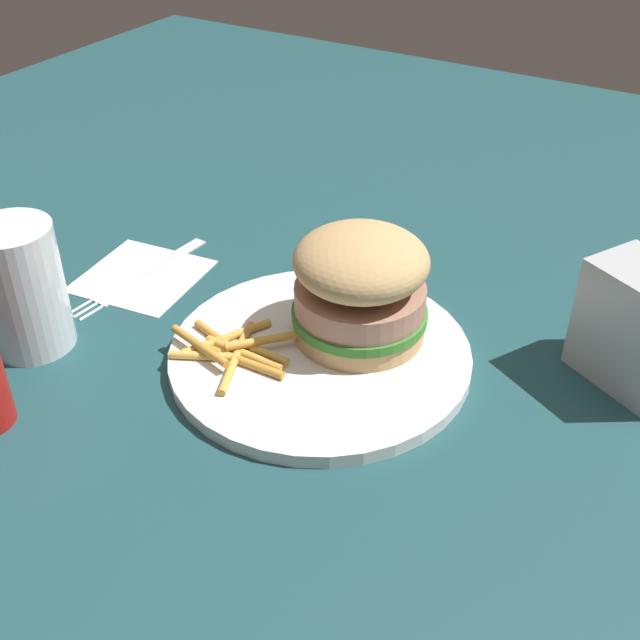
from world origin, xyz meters
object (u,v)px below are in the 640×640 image
fork (140,274)px  drink_glass (23,294)px  napkin (142,276)px  fries_pile (235,349)px  napkin_dispenser (640,328)px  plate (320,355)px  sandwich (360,286)px

fork → drink_glass: 0.14m
napkin → fries_pile: bearing=-112.3°
fries_pile → napkin: (0.07, 0.16, -0.02)m
drink_glass → napkin_dispenser: (0.22, -0.46, -0.00)m
plate → napkin: (0.03, 0.22, -0.01)m
sandwich → fork: (-0.01, 0.24, -0.06)m
napkin → napkin_dispenser: (0.08, -0.45, 0.05)m
sandwich → drink_glass: drink_glass is taller
fries_pile → napkin_dispenser: size_ratio=1.13×
fork → fries_pile: bearing=-111.8°
plate → napkin_dispenser: (0.11, -0.23, 0.04)m
sandwich → drink_glass: size_ratio=1.02×
sandwich → fork: size_ratio=0.67×
fork → napkin_dispenser: size_ratio=1.73×
sandwich → napkin: 0.24m
plate → drink_glass: bearing=115.0°
fries_pile → napkin_dispenser: bearing=-62.2°
fries_pile → plate: bearing=-54.5°
napkin → fork: size_ratio=0.63×
fries_pile → drink_glass: bearing=110.9°
drink_glass → napkin: bearing=-3.1°
napkin → sandwich: bearing=-87.2°
plate → napkin_dispenser: napkin_dispenser is taller
napkin → fork: (-0.00, 0.00, 0.00)m
sandwich → plate: bearing=155.3°
plate → drink_glass: size_ratio=2.23×
plate → napkin: size_ratio=2.32×
sandwich → fries_pile: sandwich is taller
fork → napkin_dispenser: napkin_dispenser is taller
fork → plate: bearing=-96.2°
plate → drink_glass: (-0.11, 0.23, 0.05)m
sandwich → fork: 0.24m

